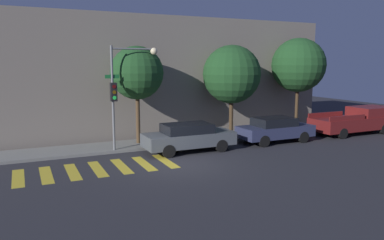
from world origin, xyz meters
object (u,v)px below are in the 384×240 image
Objects in this scene: sedan_middle at (275,129)px; pickup_truck at (356,120)px; traffic_light_pole at (123,83)px; tree_near_corner at (137,73)px; tree_far_end at (298,65)px; sedan_near_corner at (188,137)px; tree_midblock at (232,74)px.

pickup_truck is at bearing 0.00° from sedan_middle.
traffic_light_pole is 1.62m from tree_near_corner.
tree_far_end is (10.82, 0.00, 0.39)m from tree_near_corner.
sedan_middle is 6.34m from pickup_truck.
sedan_middle is at bearing -145.64° from tree_far_end.
tree_midblock reaches higher than sedan_near_corner.
pickup_truck is at bearing -41.12° from tree_far_end.
pickup_truck reaches higher than sedan_middle.
tree_near_corner is (-7.26, 2.43, 3.16)m from sedan_middle.
tree_midblock reaches higher than pickup_truck.
tree_far_end reaches higher than pickup_truck.
tree_midblock is (-7.78, 2.43, 2.92)m from pickup_truck.
pickup_truck is at bearing -10.13° from tree_near_corner.
traffic_light_pole is 4.20m from sedan_near_corner.
pickup_truck is 0.93× the size of tree_far_end.
tree_far_end reaches higher than tree_near_corner.
tree_midblock is (-1.44, 2.43, 3.02)m from sedan_middle.
traffic_light_pole is 0.99× the size of tree_near_corner.
tree_far_end is (11.86, 1.16, 0.83)m from traffic_light_pole.
sedan_near_corner is 0.76× the size of tree_far_end.
sedan_near_corner is 4.41m from tree_near_corner.
sedan_near_corner is 0.83× the size of tree_midblock.
tree_near_corner is at bearing 161.51° from sedan_middle.
pickup_truck is 5.06m from tree_far_end.
pickup_truck is at bearing 0.00° from sedan_near_corner.
tree_far_end is (8.92, 2.43, 3.55)m from sedan_near_corner.
tree_midblock is at bearing 0.00° from tree_near_corner.
traffic_light_pole reaches higher than sedan_middle.
tree_far_end is at bearing 5.58° from traffic_light_pole.
tree_midblock is 5.02m from tree_far_end.
sedan_near_corner is (2.94, -1.27, -2.72)m from traffic_light_pole.
tree_far_end reaches higher than sedan_middle.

